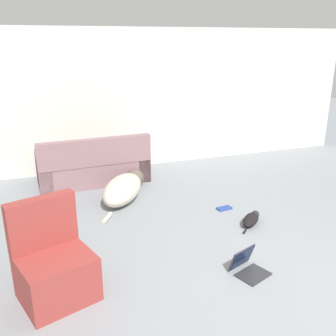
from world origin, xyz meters
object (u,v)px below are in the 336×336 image
Objects in this scene: couch at (93,166)px; cat at (251,219)px; laptop_open at (246,265)px; side_chair at (54,267)px; dog at (124,188)px; book_blue at (224,208)px.

couch is 3.93× the size of cat.
cat is 1.08m from laptop_open.
laptop_open is at bearing -26.31° from side_chair.
side_chair is at bearing 72.46° from couch.
cat is at bearing -101.72° from dog.
side_chair is (-1.86, 0.25, 0.23)m from laptop_open.
dog is at bearing 147.26° from book_blue.
laptop_open reaches higher than book_blue.
side_chair is at bearing -176.97° from dog.
couch is at bearing 88.11° from laptop_open.
side_chair reaches higher than couch.
cat is 2.55m from side_chair.
dog is at bearing 42.27° from side_chair.
book_blue is at bearing 129.72° from couch.
cat is at bearing 124.52° from couch.
couch is at bearing 56.29° from side_chair.
laptop_open is at bearing -128.81° from dog.
couch is 1.95× the size of side_chair.
couch is 1.34× the size of dog.
dog is 1.90m from cat.
cat is 2.07× the size of book_blue.
cat is 0.50× the size of side_chair.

